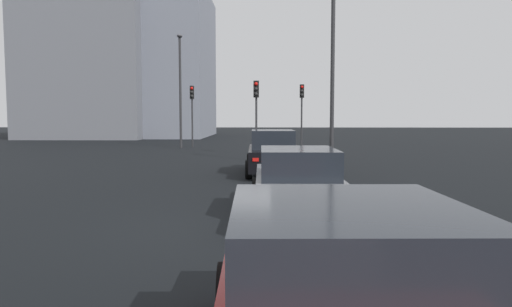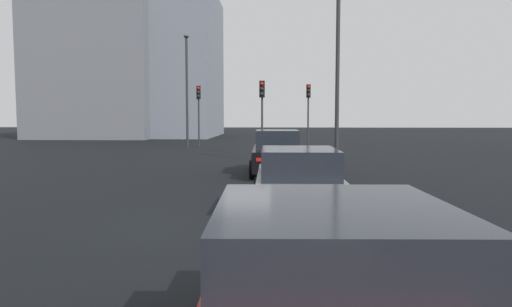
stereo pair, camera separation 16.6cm
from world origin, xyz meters
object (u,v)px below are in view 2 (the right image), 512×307
at_px(car_black_left_lead, 277,153).
at_px(car_red_left_third, 329,307).
at_px(traffic_light_near_left, 199,103).
at_px(street_lamp_far, 338,53).
at_px(traffic_light_near_right, 308,102).
at_px(traffic_light_far_left, 262,102).
at_px(car_grey_left_second, 298,183).
at_px(street_lamp_kerbside, 187,82).

distance_m(car_black_left_lead, car_red_left_third, 13.91).
xyz_separation_m(traffic_light_near_left, street_lamp_far, (-13.18, -7.73, 1.64)).
height_order(car_red_left_third, traffic_light_near_right, traffic_light_near_right).
bearing_deg(traffic_light_far_left, car_red_left_third, 7.07).
height_order(traffic_light_near_left, street_lamp_far, street_lamp_far).
bearing_deg(car_grey_left_second, street_lamp_kerbside, 15.92).
bearing_deg(traffic_light_near_left, car_black_left_lead, 13.93).
distance_m(car_black_left_lead, street_lamp_kerbside, 15.75).
bearing_deg(car_black_left_lead, car_red_left_third, -179.85).
height_order(car_red_left_third, traffic_light_far_left, traffic_light_far_left).
xyz_separation_m(car_grey_left_second, traffic_light_far_left, (15.72, 1.21, 2.20)).
height_order(car_red_left_third, traffic_light_near_left, traffic_light_near_left).
xyz_separation_m(car_black_left_lead, car_red_left_third, (-13.90, -0.33, -0.04)).
relative_size(car_grey_left_second, street_lamp_kerbside, 0.63).
xyz_separation_m(car_red_left_third, traffic_light_near_right, (28.85, -1.87, 2.34)).
height_order(car_black_left_lead, street_lamp_far, street_lamp_far).
distance_m(traffic_light_near_left, traffic_light_far_left, 7.98).
distance_m(car_grey_left_second, traffic_light_near_right, 22.54).
relative_size(car_grey_left_second, traffic_light_far_left, 1.17).
distance_m(traffic_light_near_right, traffic_light_far_left, 7.26).
bearing_deg(street_lamp_kerbside, traffic_light_near_left, -39.75).
relative_size(traffic_light_far_left, street_lamp_kerbside, 0.54).
relative_size(car_black_left_lead, car_red_left_third, 1.11).
bearing_deg(street_lamp_far, car_grey_left_second, 167.71).
bearing_deg(street_lamp_kerbside, traffic_light_near_right, -84.14).
bearing_deg(traffic_light_near_right, traffic_light_far_left, -25.35).
bearing_deg(traffic_light_near_left, street_lamp_far, 24.68).
xyz_separation_m(car_black_left_lead, street_lamp_far, (1.71, -2.41, 3.88)).
xyz_separation_m(car_grey_left_second, traffic_light_near_right, (22.34, -1.77, 2.36)).
height_order(car_black_left_lead, traffic_light_near_left, traffic_light_near_left).
relative_size(car_grey_left_second, car_red_left_third, 1.12).
bearing_deg(street_lamp_kerbside, car_black_left_lead, -157.08).
height_order(traffic_light_near_right, traffic_light_far_left, traffic_light_near_right).
relative_size(car_red_left_third, traffic_light_near_right, 0.98).
height_order(traffic_light_far_left, street_lamp_kerbside, street_lamp_kerbside).
height_order(traffic_light_near_left, street_lamp_kerbside, street_lamp_kerbside).
bearing_deg(traffic_light_far_left, street_lamp_kerbside, -133.91).
height_order(street_lamp_kerbside, street_lamp_far, street_lamp_far).
bearing_deg(traffic_light_near_left, traffic_light_near_right, 84.71).
height_order(car_black_left_lead, traffic_light_near_right, traffic_light_near_right).
distance_m(car_black_left_lead, traffic_light_near_left, 15.97).
xyz_separation_m(traffic_light_far_left, street_lamp_kerbside, (5.79, 5.19, 1.51)).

